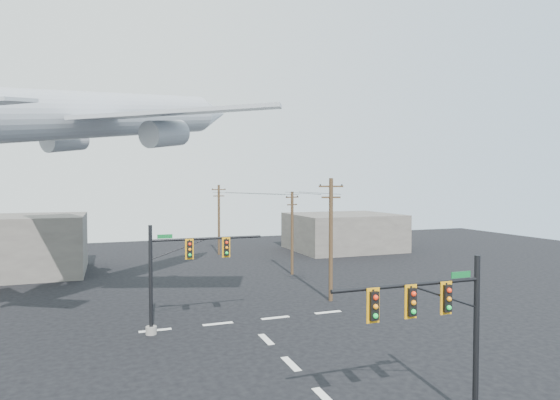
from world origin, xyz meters
name	(u,v)px	position (x,y,z in m)	size (l,w,h in m)	color
ground	(325,398)	(0.00, 0.00, 0.00)	(120.00, 120.00, 0.00)	black
lane_markings	(282,355)	(0.00, 5.33, 0.01)	(14.00, 21.20, 0.01)	white
signal_mast_near	(444,332)	(3.11, -3.76, 3.66)	(6.58, 0.71, 6.45)	gray
signal_mast_far	(177,274)	(-4.74, 11.28, 3.64)	(7.34, 0.74, 6.69)	gray
utility_pole_a	(331,237)	(7.66, 14.92, 5.04)	(1.90, 0.60, 9.64)	#4B3720
utility_pole_b	(292,231)	(8.75, 25.92, 4.40)	(1.61, 0.77, 8.41)	#4B3720
utility_pole_c	(219,218)	(4.72, 41.50, 4.74)	(1.86, 0.31, 9.06)	#4B3720
power_lines	(271,193)	(7.34, 28.30, 8.20)	(5.64, 26.58, 0.31)	black
airliner	(114,116)	(-8.23, 17.09, 13.97)	(23.58, 22.70, 7.37)	#A5AAB1
building_right	(343,232)	(22.00, 40.00, 2.50)	(14.00, 12.00, 5.00)	slate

